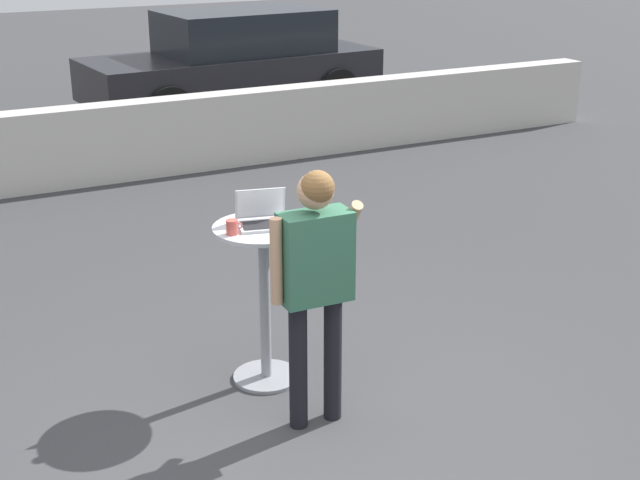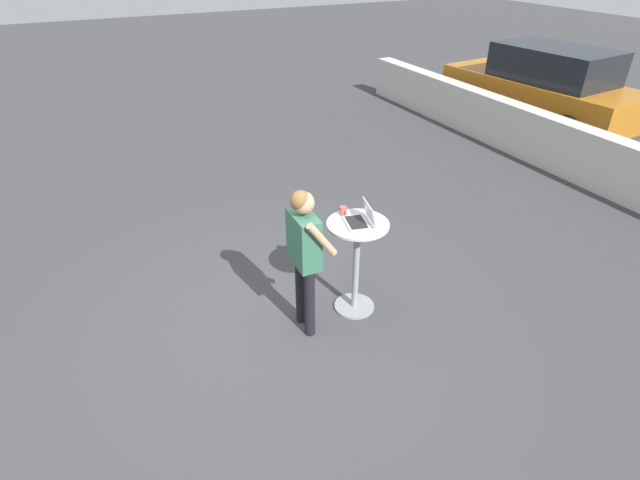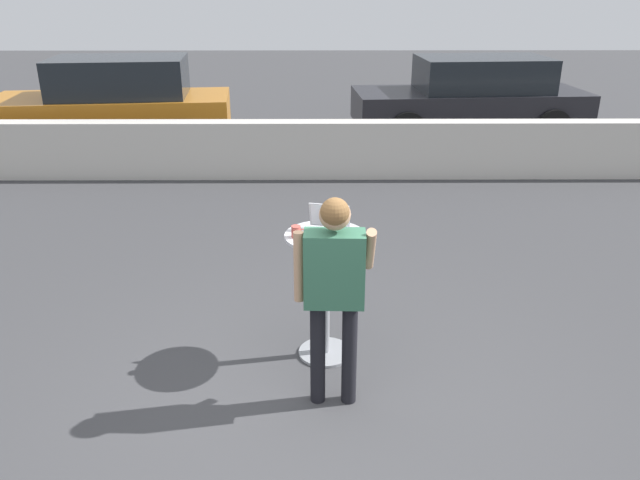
# 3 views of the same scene
# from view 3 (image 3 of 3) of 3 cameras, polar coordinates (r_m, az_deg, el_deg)

# --- Properties ---
(ground_plane) EXTENTS (50.00, 50.00, 0.00)m
(ground_plane) POSITION_cam_3_polar(r_m,az_deg,el_deg) (4.61, -0.63, -16.29)
(ground_plane) COLOR #3D3D3F
(pavement_kerb) EXTENTS (14.57, 0.35, 0.88)m
(pavement_kerb) POSITION_cam_3_polar(r_m,az_deg,el_deg) (9.84, -0.51, 8.28)
(pavement_kerb) COLOR beige
(pavement_kerb) RESTS_ON ground_plane
(cafe_table) EXTENTS (0.64, 0.64, 1.08)m
(cafe_table) POSITION_cam_3_polar(r_m,az_deg,el_deg) (4.98, 0.50, -3.79)
(cafe_table) COLOR gray
(cafe_table) RESTS_ON ground_plane
(laptop) EXTENTS (0.37, 0.34, 0.22)m
(laptop) POSITION_cam_3_polar(r_m,az_deg,el_deg) (4.82, 0.65, 1.14)
(laptop) COLOR #B7BABF
(laptop) RESTS_ON cafe_table
(coffee_mug) EXTENTS (0.11, 0.07, 0.09)m
(coffee_mug) POSITION_cam_3_polar(r_m,az_deg,el_deg) (4.75, -2.18, 0.78)
(coffee_mug) COLOR #C14C42
(coffee_mug) RESTS_ON cafe_table
(standing_person) EXTENTS (0.56, 0.35, 1.60)m
(standing_person) POSITION_cam_3_polar(r_m,az_deg,el_deg) (4.27, 1.30, -3.53)
(standing_person) COLOR black
(standing_person) RESTS_ON ground_plane
(parked_car_near_street) EXTENTS (4.52, 2.05, 1.54)m
(parked_car_near_street) POSITION_cam_3_polar(r_m,az_deg,el_deg) (12.72, 13.78, 12.57)
(parked_car_near_street) COLOR black
(parked_car_near_street) RESTS_ON ground_plane
(parked_car_further_down) EXTENTS (4.23, 2.07, 1.66)m
(parked_car_further_down) POSITION_cam_3_polar(r_m,az_deg,el_deg) (11.78, -18.27, 11.57)
(parked_car_further_down) COLOR #B76B19
(parked_car_further_down) RESTS_ON ground_plane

